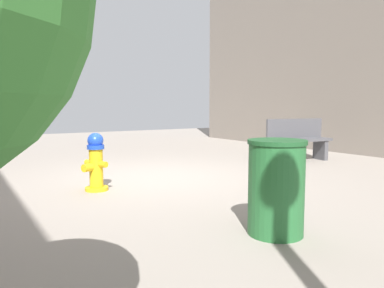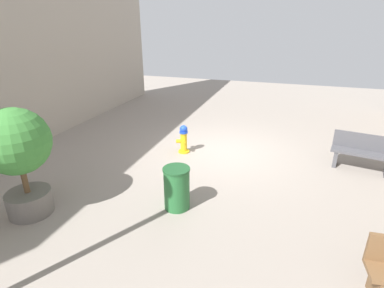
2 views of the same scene
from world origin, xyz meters
The scene contains 4 objects.
ground_plane centered at (0.00, 0.00, 0.00)m, with size 23.40×23.40×0.00m, color gray.
fire_hydrant centered at (1.10, 0.43, 0.42)m, with size 0.40×0.42×0.85m.
bench_near centered at (-3.73, 0.00, 0.49)m, with size 1.56×0.71×0.95m.
trash_bin centered at (0.25, 3.18, 0.46)m, with size 0.56×0.56×0.91m.
Camera 1 is at (2.80, 5.62, 1.23)m, focal length 34.24 mm.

